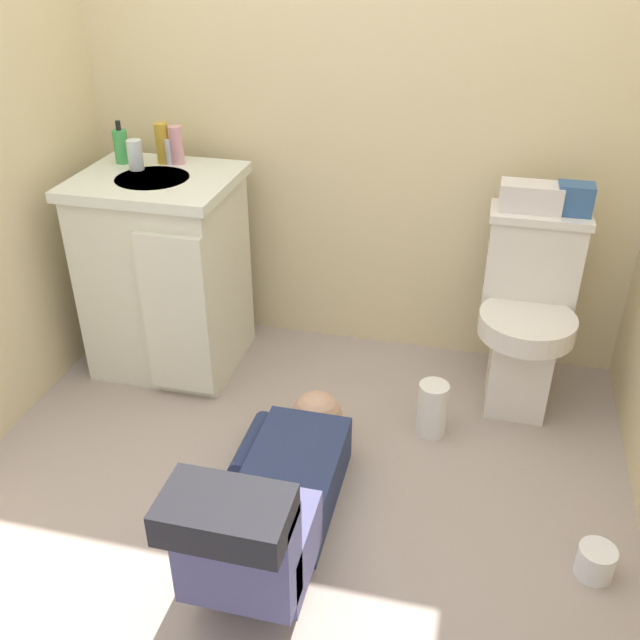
% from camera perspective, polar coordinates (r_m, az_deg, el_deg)
% --- Properties ---
extents(ground_plane, '(2.73, 3.02, 0.04)m').
position_cam_1_polar(ground_plane, '(2.46, -2.29, -13.89)').
color(ground_plane, '#A5958A').
extents(wall_back, '(2.39, 0.08, 2.40)m').
position_cam_1_polar(wall_back, '(2.82, 3.33, 20.25)').
color(wall_back, beige).
rests_on(wall_back, ground_plane).
extents(toilet, '(0.36, 0.46, 0.75)m').
position_cam_1_polar(toilet, '(2.77, 16.35, 0.41)').
color(toilet, silver).
rests_on(toilet, ground_plane).
extents(vanity_cabinet, '(0.60, 0.53, 0.82)m').
position_cam_1_polar(vanity_cabinet, '(2.93, -12.34, 3.82)').
color(vanity_cabinet, beige).
rests_on(vanity_cabinet, ground_plane).
extents(faucet, '(0.02, 0.02, 0.10)m').
position_cam_1_polar(faucet, '(2.89, -12.17, 13.14)').
color(faucet, silver).
rests_on(faucet, vanity_cabinet).
extents(person_plumber, '(0.39, 1.06, 0.52)m').
position_cam_1_polar(person_plumber, '(2.16, -3.81, -14.23)').
color(person_plumber, navy).
rests_on(person_plumber, ground_plane).
extents(tissue_box, '(0.22, 0.11, 0.10)m').
position_cam_1_polar(tissue_box, '(2.67, 16.71, 9.54)').
color(tissue_box, silver).
rests_on(tissue_box, toilet).
extents(toiletry_bag, '(0.12, 0.09, 0.11)m').
position_cam_1_polar(toiletry_bag, '(2.68, 19.93, 9.20)').
color(toiletry_bag, '#33598C').
rests_on(toiletry_bag, toilet).
extents(soap_dispenser, '(0.06, 0.06, 0.17)m').
position_cam_1_polar(soap_dispenser, '(2.95, -15.81, 13.41)').
color(soap_dispenser, green).
rests_on(soap_dispenser, vanity_cabinet).
extents(bottle_clear, '(0.06, 0.06, 0.11)m').
position_cam_1_polar(bottle_clear, '(2.86, -14.74, 12.80)').
color(bottle_clear, silver).
rests_on(bottle_clear, vanity_cabinet).
extents(bottle_amber, '(0.05, 0.05, 0.16)m').
position_cam_1_polar(bottle_amber, '(2.91, -12.64, 13.78)').
color(bottle_amber, gold).
rests_on(bottle_amber, vanity_cabinet).
extents(bottle_pink, '(0.05, 0.05, 0.15)m').
position_cam_1_polar(bottle_pink, '(2.89, -11.55, 13.69)').
color(bottle_pink, '#D2919B').
rests_on(bottle_pink, vanity_cabinet).
extents(paper_towel_roll, '(0.11, 0.11, 0.21)m').
position_cam_1_polar(paper_towel_roll, '(2.64, 9.07, -7.11)').
color(paper_towel_roll, white).
rests_on(paper_towel_roll, ground_plane).
extents(toilet_paper_roll, '(0.11, 0.11, 0.10)m').
position_cam_1_polar(toilet_paper_roll, '(2.31, 21.41, -17.75)').
color(toilet_paper_roll, white).
rests_on(toilet_paper_roll, ground_plane).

